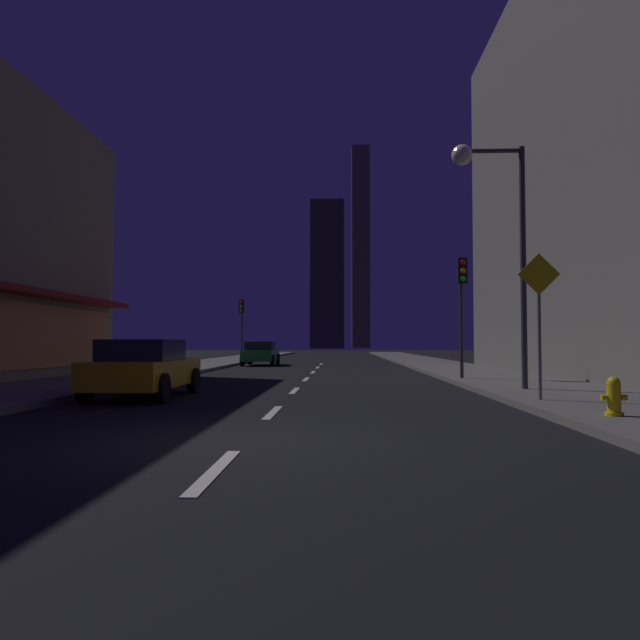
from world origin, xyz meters
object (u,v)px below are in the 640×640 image
(traffic_light_near_right, at_px, (462,290))
(fire_hydrant_far_left, at_px, (179,363))
(street_lamp_right, at_px, (492,205))
(car_parked_far, at_px, (261,353))
(traffic_light_far_left, at_px, (242,316))
(pedestrian_crossing_sign, at_px, (539,313))
(car_parked_near, at_px, (144,368))
(fire_hydrant_yellow_near, at_px, (614,397))

(traffic_light_near_right, bearing_deg, fire_hydrant_far_left, 154.61)
(street_lamp_right, bearing_deg, car_parked_far, 114.60)
(traffic_light_far_left, relative_size, pedestrian_crossing_sign, 1.33)
(car_parked_near, distance_m, traffic_light_near_right, 11.10)
(fire_hydrant_yellow_near, bearing_deg, street_lamp_right, 95.17)
(traffic_light_far_left, bearing_deg, car_parked_far, -65.40)
(fire_hydrant_yellow_near, bearing_deg, fire_hydrant_far_left, 126.85)
(fire_hydrant_yellow_near, relative_size, traffic_light_far_left, 0.16)
(fire_hydrant_yellow_near, height_order, pedestrian_crossing_sign, pedestrian_crossing_sign)
(car_parked_far, relative_size, street_lamp_right, 0.64)
(fire_hydrant_far_left, bearing_deg, fire_hydrant_yellow_near, -53.15)
(fire_hydrant_far_left, relative_size, street_lamp_right, 0.10)
(fire_hydrant_far_left, height_order, traffic_light_near_right, traffic_light_near_right)
(traffic_light_near_right, relative_size, pedestrian_crossing_sign, 1.33)
(car_parked_far, relative_size, fire_hydrant_yellow_near, 6.48)
(car_parked_near, height_order, fire_hydrant_far_left, car_parked_near)
(fire_hydrant_far_left, relative_size, traffic_light_near_right, 0.16)
(car_parked_near, bearing_deg, fire_hydrant_far_left, 101.53)
(traffic_light_far_left, distance_m, pedestrian_crossing_sign, 29.00)
(car_parked_far, bearing_deg, traffic_light_near_right, -58.81)
(car_parked_near, distance_m, fire_hydrant_far_left, 11.51)
(traffic_light_far_left, xyz_separation_m, pedestrian_crossing_sign, (11.10, -26.77, -1.18))
(fire_hydrant_yellow_near, xyz_separation_m, traffic_light_far_left, (-11.40, 29.51, 2.74))
(car_parked_far, bearing_deg, pedestrian_crossing_sign, -67.87)
(car_parked_near, xyz_separation_m, traffic_light_far_left, (-1.90, 25.04, 2.45))
(traffic_light_near_right, distance_m, street_lamp_right, 4.96)
(fire_hydrant_far_left, height_order, pedestrian_crossing_sign, pedestrian_crossing_sign)
(street_lamp_right, bearing_deg, car_parked_near, -171.92)
(fire_hydrant_yellow_near, relative_size, pedestrian_crossing_sign, 0.21)
(car_parked_near, height_order, traffic_light_far_left, traffic_light_far_left)
(car_parked_near, height_order, street_lamp_right, street_lamp_right)
(street_lamp_right, bearing_deg, pedestrian_crossing_sign, -85.81)
(fire_hydrant_yellow_near, bearing_deg, car_parked_far, 110.53)
(car_parked_far, bearing_deg, traffic_light_far_left, 114.60)
(traffic_light_far_left, height_order, pedestrian_crossing_sign, traffic_light_far_left)
(fire_hydrant_yellow_near, relative_size, traffic_light_near_right, 0.16)
(car_parked_near, relative_size, traffic_light_near_right, 1.01)
(car_parked_far, height_order, fire_hydrant_far_left, car_parked_far)
(car_parked_far, bearing_deg, fire_hydrant_far_left, -103.45)
(fire_hydrant_far_left, relative_size, traffic_light_far_left, 0.16)
(traffic_light_near_right, bearing_deg, traffic_light_far_left, 119.84)
(street_lamp_right, bearing_deg, traffic_light_near_right, 88.50)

